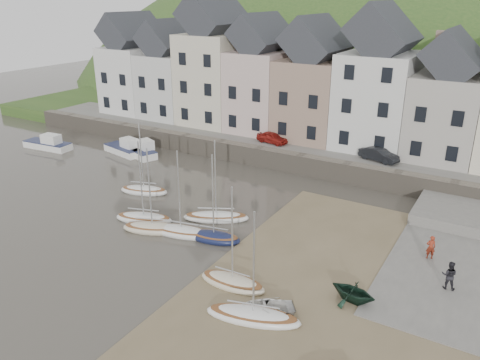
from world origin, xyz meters
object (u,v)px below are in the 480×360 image
Objects in this scene: rowboat_green at (353,291)px; person_dark at (449,275)px; car_left at (272,138)px; car_right at (379,154)px; sailboat_0 at (144,190)px; rowboat_white at (262,309)px; person_red at (431,247)px.

person_dark is (4.20, 3.82, 0.26)m from rowboat_green.
person_dark is at bearing 140.24° from rowboat_green.
car_right is (10.70, 0.00, 0.03)m from car_left.
sailboat_0 reaches higher than rowboat_white.
person_red is (6.35, 10.24, 0.49)m from rowboat_white.
rowboat_green is (19.84, -5.77, 0.44)m from sailboat_0.
car_right is (-8.35, 15.55, 1.23)m from person_dark.
sailboat_0 is 3.74× the size of person_dark.
rowboat_green is (3.63, 3.54, 0.30)m from rowboat_white.
car_right reaches higher than car_left.
car_left reaches higher than rowboat_white.
rowboat_green is at bearing -16.23° from sailboat_0.
person_dark reaches higher than rowboat_green.
person_red is (22.55, 0.92, 0.64)m from sailboat_0.
person_red is at bearing -115.72° from car_left.
rowboat_green is at bearing 43.05° from person_red.
car_right is at bearing 40.89° from sailboat_0.
person_dark reaches higher than rowboat_white.
person_red is 0.43× the size of car_right.
person_dark is (24.04, -1.96, 0.70)m from sailboat_0.
sailboat_0 is 18.69m from rowboat_white.
car_right is at bearing -86.45° from person_red.
car_right is at bearing -66.92° from person_dark.
sailboat_0 is at bearing -157.40° from rowboat_white.
person_dark is (7.83, 7.36, 0.56)m from rowboat_white.
person_red reaches higher than rowboat_green.
car_left is (-17.56, 12.66, 1.26)m from person_red.
sailboat_0 is 20.84m from car_right.
person_dark is 24.62m from car_left.
sailboat_0 is 1.88× the size of rowboat_white.
sailboat_0 reaches higher than car_right.
sailboat_0 is 1.92× the size of car_left.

